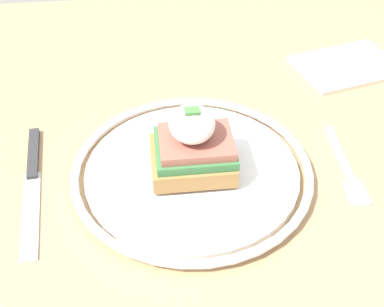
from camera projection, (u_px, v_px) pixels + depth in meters
The scene contains 6 objects.
dining_table at pixel (161, 218), 0.72m from camera, with size 1.05×0.89×0.77m.
plate at pixel (192, 171), 0.62m from camera, with size 0.28×0.28×0.02m.
sandwich at pixel (193, 146), 0.59m from camera, with size 0.09×0.08×0.08m.
fork at pixel (346, 168), 0.63m from camera, with size 0.02×0.14×0.00m.
knife at pixel (32, 177), 0.62m from camera, with size 0.03×0.21×0.01m.
napkin at pixel (347, 66), 0.80m from camera, with size 0.15×0.11×0.01m, color beige.
Camera 1 is at (0.01, 0.49, 1.20)m, focal length 50.00 mm.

